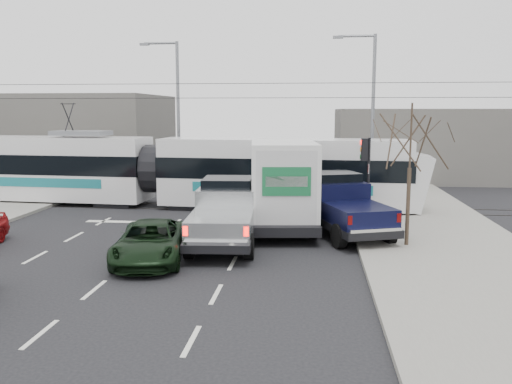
# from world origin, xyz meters

# --- Properties ---
(ground) EXTENTS (120.00, 120.00, 0.00)m
(ground) POSITION_xyz_m (0.00, 0.00, 0.00)
(ground) COLOR black
(ground) RESTS_ON ground
(sidewalk_right) EXTENTS (6.00, 60.00, 0.15)m
(sidewalk_right) POSITION_xyz_m (9.00, 0.00, 0.07)
(sidewalk_right) COLOR gray
(sidewalk_right) RESTS_ON ground
(rails) EXTENTS (60.00, 1.60, 0.03)m
(rails) POSITION_xyz_m (0.00, 10.00, 0.01)
(rails) COLOR #33302D
(rails) RESTS_ON ground
(building_left) EXTENTS (14.00, 10.00, 6.00)m
(building_left) POSITION_xyz_m (-14.00, 22.00, 3.00)
(building_left) COLOR #615E58
(building_left) RESTS_ON ground
(building_right) EXTENTS (12.00, 10.00, 5.00)m
(building_right) POSITION_xyz_m (12.00, 24.00, 2.50)
(building_right) COLOR #615E58
(building_right) RESTS_ON ground
(bare_tree) EXTENTS (2.40, 2.40, 5.00)m
(bare_tree) POSITION_xyz_m (7.60, 2.50, 3.79)
(bare_tree) COLOR #47382B
(bare_tree) RESTS_ON ground
(traffic_signal) EXTENTS (0.44, 0.44, 3.60)m
(traffic_signal) POSITION_xyz_m (6.47, 6.50, 2.74)
(traffic_signal) COLOR black
(traffic_signal) RESTS_ON ground
(street_lamp_near) EXTENTS (2.38, 0.25, 9.00)m
(street_lamp_near) POSITION_xyz_m (7.31, 14.00, 5.11)
(street_lamp_near) COLOR slate
(street_lamp_near) RESTS_ON ground
(street_lamp_far) EXTENTS (2.38, 0.25, 9.00)m
(street_lamp_far) POSITION_xyz_m (-4.19, 16.00, 5.11)
(street_lamp_far) COLOR slate
(street_lamp_far) RESTS_ON ground
(catenary) EXTENTS (60.00, 0.20, 7.00)m
(catenary) POSITION_xyz_m (0.00, 10.00, 3.88)
(catenary) COLOR black
(catenary) RESTS_ON ground
(tram) EXTENTS (25.73, 4.37, 5.23)m
(tram) POSITION_xyz_m (-3.87, 10.18, 1.86)
(tram) COLOR silver
(tram) RESTS_ON ground
(silver_pickup) EXTENTS (2.61, 6.50, 2.31)m
(silver_pickup) POSITION_xyz_m (1.02, 2.91, 1.15)
(silver_pickup) COLOR black
(silver_pickup) RESTS_ON ground
(box_truck) EXTENTS (3.28, 7.54, 3.66)m
(box_truck) POSITION_xyz_m (2.97, 5.59, 1.81)
(box_truck) COLOR black
(box_truck) RESTS_ON ground
(navy_pickup) EXTENTS (3.87, 6.05, 2.40)m
(navy_pickup) POSITION_xyz_m (5.38, 4.65, 1.18)
(navy_pickup) COLOR black
(navy_pickup) RESTS_ON ground
(green_car) EXTENTS (2.80, 4.87, 1.28)m
(green_car) POSITION_xyz_m (-1.01, 0.01, 0.64)
(green_car) COLOR black
(green_car) RESTS_ON ground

